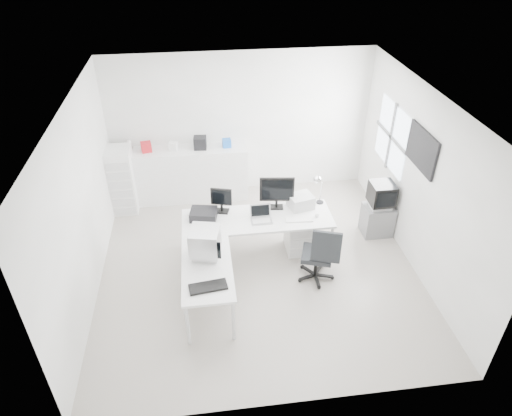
{
  "coord_description": "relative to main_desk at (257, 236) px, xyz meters",
  "views": [
    {
      "loc": [
        -0.76,
        -5.63,
        4.95
      ],
      "look_at": [
        0.0,
        0.2,
        1.0
      ],
      "focal_mm": 32.0,
      "sensor_mm": 36.0,
      "label": 1
    }
  ],
  "objects": [
    {
      "name": "left_wall",
      "position": [
        -2.53,
        -0.29,
        1.02
      ],
      "size": [
        0.02,
        5.0,
        2.8
      ],
      "primitive_type": "cube",
      "color": "white",
      "rests_on": "floor"
    },
    {
      "name": "white_mouse",
      "position": [
        0.95,
        -0.1,
        0.41
      ],
      "size": [
        0.07,
        0.07,
        0.07
      ],
      "primitive_type": "sphere",
      "color": "white",
      "rests_on": "main_desk"
    },
    {
      "name": "filing_cabinet",
      "position": [
        -2.31,
        1.69,
        0.26
      ],
      "size": [
        0.45,
        0.53,
        1.28
      ],
      "primitive_type": "cube",
      "color": "white",
      "rests_on": "floor"
    },
    {
      "name": "black_keyboard",
      "position": [
        -0.85,
        -1.5,
        0.39
      ],
      "size": [
        0.52,
        0.26,
        0.03
      ],
      "primitive_type": "cube",
      "rotation": [
        0.0,
        0.0,
        0.13
      ],
      "color": "black",
      "rests_on": "side_desk"
    },
    {
      "name": "lcd_monitor_large",
      "position": [
        0.35,
        0.25,
        0.67
      ],
      "size": [
        0.58,
        0.29,
        0.58
      ],
      "primitive_type": null,
      "rotation": [
        0.0,
        0.0,
        -0.12
      ],
      "color": "black",
      "rests_on": "main_desk"
    },
    {
      "name": "right_wall",
      "position": [
        2.47,
        -0.29,
        1.02
      ],
      "size": [
        0.02,
        5.0,
        2.8
      ],
      "primitive_type": "cube",
      "color": "white",
      "rests_on": "floor"
    },
    {
      "name": "clutter_box_c",
      "position": [
        -0.83,
        1.95,
        0.82
      ],
      "size": [
        0.25,
        0.23,
        0.23
      ],
      "primitive_type": "cube",
      "rotation": [
        0.0,
        0.0,
        -0.08
      ],
      "color": "black",
      "rests_on": "sideboard"
    },
    {
      "name": "clutter_box_d",
      "position": [
        -0.33,
        1.95,
        0.78
      ],
      "size": [
        0.17,
        0.15,
        0.16
      ],
      "primitive_type": "cube",
      "rotation": [
        0.0,
        0.0,
        0.08
      ],
      "color": "blue",
      "rests_on": "sideboard"
    },
    {
      "name": "office_chair",
      "position": [
        0.83,
        -0.68,
        0.14
      ],
      "size": [
        0.75,
        0.75,
        1.02
      ],
      "primitive_type": null,
      "rotation": [
        0.0,
        0.0,
        -0.32
      ],
      "color": "#292B2E",
      "rests_on": "floor"
    },
    {
      "name": "laser_printer",
      "position": [
        0.75,
        0.22,
        0.48
      ],
      "size": [
        0.45,
        0.41,
        0.22
      ],
      "primitive_type": "cube",
      "rotation": [
        0.0,
        0.0,
        0.25
      ],
      "color": "silver",
      "rests_on": "main_desk"
    },
    {
      "name": "tv_cabinet",
      "position": [
        2.19,
        0.33,
        -0.1
      ],
      "size": [
        0.51,
        0.42,
        0.55
      ],
      "primitive_type": "cube",
      "color": "slate",
      "rests_on": "floor"
    },
    {
      "name": "sideboard",
      "position": [
        -1.03,
        1.95,
        0.16
      ],
      "size": [
        2.15,
        0.54,
        1.07
      ],
      "primitive_type": "cube",
      "color": "white",
      "rests_on": "floor"
    },
    {
      "name": "laptop",
      "position": [
        0.05,
        -0.1,
        0.49
      ],
      "size": [
        0.35,
        0.36,
        0.23
      ],
      "primitive_type": null,
      "rotation": [
        0.0,
        0.0,
        0.02
      ],
      "color": "#B7B7BA",
      "rests_on": "main_desk"
    },
    {
      "name": "ceiling",
      "position": [
        -0.03,
        -0.29,
        2.42
      ],
      "size": [
        5.0,
        5.0,
        0.01
      ],
      "primitive_type": "cube",
      "color": "white",
      "rests_on": "back_wall"
    },
    {
      "name": "clutter_box_b",
      "position": [
        -1.33,
        1.95,
        0.78
      ],
      "size": [
        0.19,
        0.17,
        0.15
      ],
      "primitive_type": "cube",
      "rotation": [
        0.0,
        0.0,
        -0.3
      ],
      "color": "white",
      "rests_on": "sideboard"
    },
    {
      "name": "drawer_pedestal",
      "position": [
        0.7,
        0.05,
        -0.08
      ],
      "size": [
        0.4,
        0.5,
        0.6
      ],
      "primitive_type": "cube",
      "color": "white",
      "rests_on": "floor"
    },
    {
      "name": "crt_tv",
      "position": [
        2.19,
        0.33,
        0.4
      ],
      "size": [
        0.5,
        0.48,
        0.45
      ],
      "primitive_type": null,
      "color": "black",
      "rests_on": "tv_cabinet"
    },
    {
      "name": "clutter_bottle",
      "position": [
        -2.13,
        1.99,
        0.81
      ],
      "size": [
        0.07,
        0.07,
        0.22
      ],
      "primitive_type": "cylinder",
      "color": "white",
      "rests_on": "sideboard"
    },
    {
      "name": "window",
      "position": [
        2.45,
        0.91,
        1.23
      ],
      "size": [
        0.02,
        1.2,
        1.1
      ],
      "primitive_type": null,
      "color": "white",
      "rests_on": "right_wall"
    },
    {
      "name": "clutter_box_a",
      "position": [
        -1.83,
        1.95,
        0.79
      ],
      "size": [
        0.21,
        0.2,
        0.18
      ],
      "primitive_type": "cube",
      "rotation": [
        0.0,
        0.0,
        0.2
      ],
      "color": "red",
      "rests_on": "sideboard"
    },
    {
      "name": "side_desk",
      "position": [
        -0.85,
        -1.1,
        0.0
      ],
      "size": [
        0.7,
        1.4,
        0.75
      ],
      "primitive_type": null,
      "color": "white",
      "rests_on": "floor"
    },
    {
      "name": "wall_picture",
      "position": [
        2.44,
        -0.19,
        1.52
      ],
      "size": [
        0.04,
        0.9,
        0.6
      ],
      "primitive_type": null,
      "color": "black",
      "rests_on": "right_wall"
    },
    {
      "name": "desk_lamp",
      "position": [
        1.1,
        0.3,
        0.64
      ],
      "size": [
        0.2,
        0.2,
        0.52
      ],
      "primitive_type": null,
      "rotation": [
        0.0,
        0.0,
        -0.17
      ],
      "color": "silver",
      "rests_on": "main_desk"
    },
    {
      "name": "inkjet_printer",
      "position": [
        -0.85,
        0.1,
        0.45
      ],
      "size": [
        0.46,
        0.39,
        0.15
      ],
      "primitive_type": "cube",
      "rotation": [
        0.0,
        0.0,
        -0.17
      ],
      "color": "black",
      "rests_on": "main_desk"
    },
    {
      "name": "floor",
      "position": [
        -0.03,
        -0.29,
        -0.38
      ],
      "size": [
        5.0,
        5.0,
        0.01
      ],
      "primitive_type": "cube",
      "color": "silver",
      "rests_on": "ground"
    },
    {
      "name": "main_desk",
      "position": [
        0.0,
        0.0,
        0.0
      ],
      "size": [
        2.4,
        0.8,
        0.75
      ],
      "primitive_type": null,
      "color": "white",
      "rests_on": "floor"
    },
    {
      "name": "crt_monitor",
      "position": [
        -0.85,
        -0.85,
        0.62
      ],
      "size": [
        0.5,
        0.5,
        0.48
      ],
      "primitive_type": null,
      "rotation": [
        0.0,
        0.0,
        -0.22
      ],
      "color": "#B7B7BA",
      "rests_on": "side_desk"
    },
    {
      "name": "white_keyboard",
      "position": [
        0.65,
        -0.15,
        0.38
      ],
      "size": [
        0.45,
        0.16,
        0.02
      ],
      "primitive_type": "cube",
      "rotation": [
        0.0,
        0.0,
        -0.06
      ],
      "color": "white",
      "rests_on": "main_desk"
    },
    {
      "name": "lcd_monitor_small",
      "position": [
        -0.55,
        0.25,
        0.59
      ],
      "size": [
        0.38,
        0.28,
        0.43
      ],
      "primitive_type": null,
      "rotation": [
        0.0,
        0.0,
        -0.27
      ],
      "color": "black",
      "rests_on": "main_desk"
    },
    {
      "name": "back_wall",
      "position": [
        -0.03,
        2.21,
        1.02
      ],
      "size": [
        5.0,
        0.02,
        2.8
      ],
      "primitive_type": "cube",
      "color": "white",
      "rests_on": "floor"
    }
  ]
}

